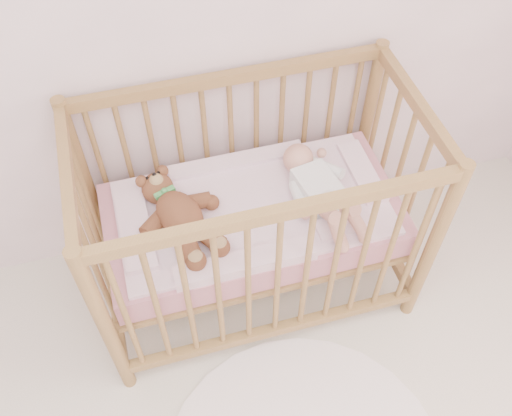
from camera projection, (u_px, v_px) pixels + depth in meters
name	position (u px, v px, depth m)	size (l,w,h in m)	color
crib	(253.00, 217.00, 2.39)	(1.36, 0.76, 1.00)	#9A7041
mattress	(253.00, 219.00, 2.40)	(1.22, 0.62, 0.13)	#C97D8E
blanket	(253.00, 208.00, 2.34)	(1.10, 0.58, 0.06)	#F6A9C7
baby	(318.00, 186.00, 2.32)	(0.28, 0.58, 0.14)	white
teddy_bear	(180.00, 215.00, 2.21)	(0.37, 0.52, 0.14)	brown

